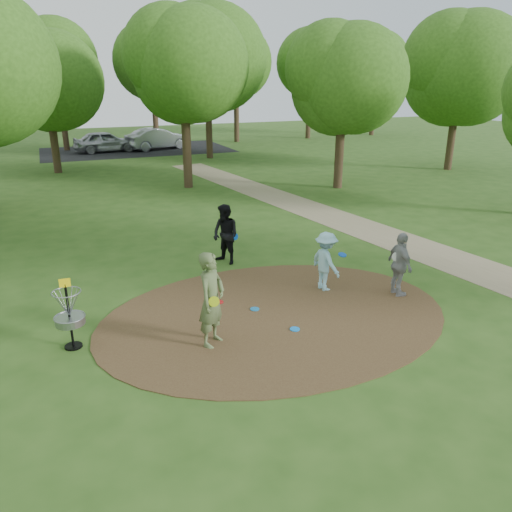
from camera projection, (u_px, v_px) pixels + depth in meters
name	position (u px, v px, depth m)	size (l,w,h in m)	color
ground	(275.00, 316.00, 11.77)	(100.00, 100.00, 0.00)	#2D5119
dirt_clearing	(276.00, 315.00, 11.77)	(8.40, 8.40, 0.02)	#47301C
footpath	(435.00, 254.00, 15.86)	(2.00, 40.00, 0.01)	#8C7A5B
parking_lot	(137.00, 150.00, 38.56)	(14.00, 8.00, 0.01)	black
player_observer_with_disc	(212.00, 300.00, 10.19)	(0.87, 0.87, 2.04)	#54643A
player_throwing_with_disc	(326.00, 261.00, 12.96)	(0.96, 1.08, 1.58)	#98D1E3
player_walking_with_disc	(226.00, 235.00, 14.81)	(1.00, 1.09, 1.80)	black
player_waiting_with_disc	(400.00, 265.00, 12.60)	(0.52, 1.02, 1.67)	#949597
disc_ground_cyan	(255.00, 309.00, 12.04)	(0.22, 0.22, 0.02)	#1673B4
disc_ground_blue	(295.00, 329.00, 11.08)	(0.22, 0.22, 0.02)	#0E81F0
disc_ground_red	(219.00, 302.00, 12.42)	(0.22, 0.22, 0.02)	red
car_left	(105.00, 141.00, 37.28)	(1.85, 4.59, 1.56)	#9A9DA1
car_right	(158.00, 139.00, 38.69)	(1.71, 4.92, 1.62)	#96979D
disc_golf_basket	(68.00, 309.00, 10.11)	(0.63, 0.63, 1.54)	black
tree_ring	(219.00, 77.00, 19.59)	(37.76, 46.14, 9.76)	#332316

